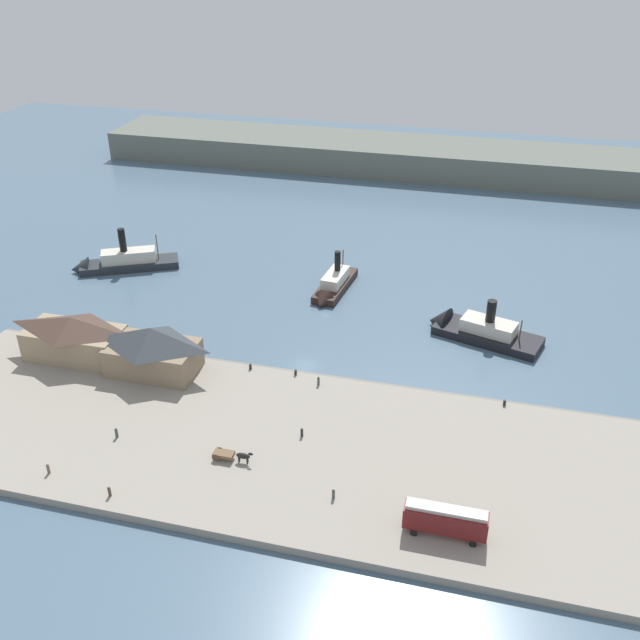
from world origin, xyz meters
The scene contains 21 objects.
ground_plane centered at (0.00, 0.00, 0.00)m, with size 320.00×320.00×0.00m, color slate.
quay_promenade centered at (0.00, -22.00, 0.60)m, with size 110.00×36.00×1.20m, color gray.
seawall_edge centered at (0.00, -3.60, 0.50)m, with size 110.00×0.80×1.00m, color slate.
ferry_shed_east_terminal centered at (-37.60, -8.53, 5.00)m, with size 16.38×8.16×7.48m.
ferry_shed_customs_shed centered at (-22.93, -9.33, 5.29)m, with size 14.42×8.86×8.04m.
street_tram centered at (26.63, -33.36, 3.66)m, with size 10.00×2.55×4.19m.
horse_cart centered at (-3.02, -27.07, 2.12)m, with size 5.71×1.65×1.87m.
pedestrian_by_tram centered at (12.29, -30.74, 1.94)m, with size 0.40×0.40×1.62m.
pedestrian_walking_east centered at (-20.56, -26.48, 1.98)m, with size 0.42×0.42×1.71m.
pedestrian_at_waters_edge centered at (4.04, -6.62, 1.95)m, with size 0.40×0.40×1.63m.
pedestrian_near_cart centered at (-25.66, -35.65, 1.95)m, with size 0.41×0.41×1.65m.
pedestrian_near_west_shed centered at (5.00, -19.70, 1.91)m, with size 0.39×0.39×1.56m.
pedestrian_walking_west centered at (-15.62, -37.49, 1.94)m, with size 0.40×0.40×1.63m.
mooring_post_center_east centered at (-49.72, -5.14, 1.65)m, with size 0.44×0.44×0.90m, color black.
mooring_post_east centered at (-0.26, -4.81, 1.65)m, with size 0.44×0.44×0.90m, color black.
mooring_post_center_west centered at (32.83, -4.82, 1.65)m, with size 0.44×0.44×0.90m, color black.
mooring_post_west centered at (-7.93, -5.01, 1.65)m, with size 0.44×0.44×0.90m, color black.
ferry_near_quay centered at (26.57, 17.18, 1.32)m, with size 21.55×12.11×10.18m.
ferry_departing_north centered at (-1.85, 27.26, 1.39)m, with size 6.22×17.50×9.12m.
ferry_moored_west centered at (-48.84, 26.44, 1.55)m, with size 22.33×14.59×10.75m.
far_headland centered at (0.00, 110.00, 4.00)m, with size 180.00×24.00×8.00m, color #60665B.
Camera 1 is at (27.77, -97.55, 66.29)m, focal length 40.25 mm.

